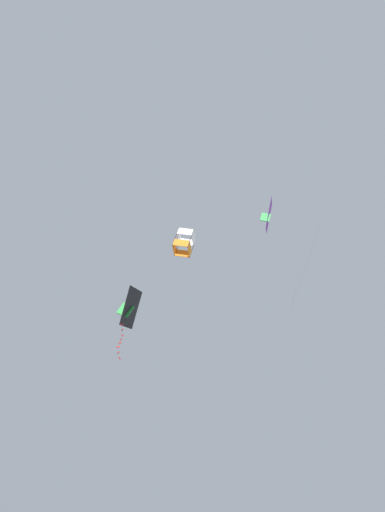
{
  "coord_description": "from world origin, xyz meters",
  "views": [
    {
      "loc": [
        -23.43,
        -10.06,
        4.38
      ],
      "look_at": [
        0.67,
        -0.98,
        27.42
      ],
      "focal_mm": 46.65,
      "sensor_mm": 36.0,
      "label": 1
    }
  ],
  "objects": [
    {
      "name": "kite_delta_near_right",
      "position": [
        -1.0,
        -5.52,
        27.17
      ],
      "size": [
        3.48,
        2.74,
        8.11
      ],
      "rotation": [
        0.26,
        0.0,
        0.37
      ],
      "color": "purple"
    },
    {
      "name": "kite_delta_near_left",
      "position": [
        1.04,
        2.63,
        25.25
      ],
      "size": [
        2.76,
        1.78,
        3.86
      ],
      "rotation": [
        0.46,
        0.0,
        0.4
      ],
      "color": "black"
    },
    {
      "name": "kite_box_mid_left",
      "position": [
        1.93,
        0.0,
        29.81
      ],
      "size": [
        1.19,
        1.43,
        1.6
      ],
      "rotation": [
        0.26,
        0.0,
        0.25
      ],
      "color": "white"
    }
  ]
}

